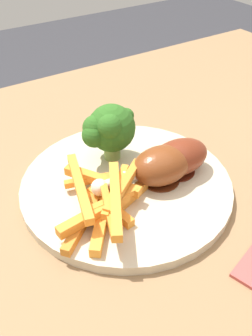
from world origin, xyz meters
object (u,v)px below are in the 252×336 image
carrot_fries_pile (104,200)px  chicken_drumstick_far (158,167)px  dining_table (139,264)px  broccoli_floret_front (108,129)px  dinner_plate (126,185)px  chicken_drumstick_near (175,159)px

carrot_fries_pile → chicken_drumstick_far: bearing=-173.1°
dining_table → broccoli_floret_front: 0.19m
dining_table → dinner_plate: size_ratio=4.43×
carrot_fries_pile → chicken_drumstick_far: (-0.08, -0.01, 0.01)m
dinner_plate → chicken_drumstick_near: bearing=163.4°
broccoli_floret_front → dining_table: bearing=85.7°
broccoli_floret_front → chicken_drumstick_far: 0.08m
carrot_fries_pile → broccoli_floret_front: bearing=-123.9°
carrot_fries_pile → chicken_drumstick_far: chicken_drumstick_far is taller
broccoli_floret_front → carrot_fries_pile: broccoli_floret_front is taller
dining_table → carrot_fries_pile: 0.15m
carrot_fries_pile → chicken_drumstick_near: (-0.11, -0.01, 0.01)m
dining_table → chicken_drumstick_near: bearing=-167.3°
dining_table → dinner_plate: (0.00, -0.03, 0.12)m
carrot_fries_pile → dinner_plate: bearing=-148.2°
chicken_drumstick_near → dining_table: bearing=12.7°
dinner_plate → chicken_drumstick_far: chicken_drumstick_far is taller
chicken_drumstick_near → dinner_plate: bearing=-16.6°
chicken_drumstick_near → chicken_drumstick_far: chicken_drumstick_far is taller
chicken_drumstick_far → carrot_fries_pile: bearing=6.9°
carrot_fries_pile → dining_table: bearing=177.8°
broccoli_floret_front → chicken_drumstick_near: broccoli_floret_front is taller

